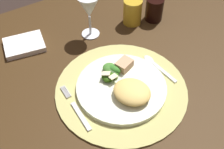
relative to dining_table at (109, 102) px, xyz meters
The scene contains 12 objects.
dining_table is the anchor object (origin of this frame).
placemat 0.18m from the dining_table, 96.66° to the right, with size 0.38×0.38×0.01m, color tan.
dinner_plate 0.19m from the dining_table, 96.66° to the right, with size 0.26×0.26×0.01m, color silver.
pasta_serving 0.23m from the dining_table, 92.51° to the right, with size 0.10×0.09×0.03m, color #E9C265.
salad_greens 0.19m from the dining_table, 112.70° to the right, with size 0.08×0.08×0.03m.
bread_piece 0.20m from the dining_table, 38.15° to the right, with size 0.05×0.04×0.03m, color tan.
fork 0.24m from the dining_table, 152.24° to the right, with size 0.02×0.17×0.00m.
spoon 0.22m from the dining_table, 23.87° to the right, with size 0.03×0.14×0.01m.
napkin 0.34m from the dining_table, 126.43° to the left, with size 0.13×0.10×0.02m, color white.
wine_glass 0.33m from the dining_table, 78.14° to the left, with size 0.08×0.08×0.15m.
amber_tumbler 0.33m from the dining_table, 39.27° to the left, with size 0.07×0.07×0.09m, color gold.
dark_tumbler 0.37m from the dining_table, 26.33° to the left, with size 0.06×0.06×0.08m, color black.
Camera 1 is at (-0.31, -0.50, 1.34)m, focal length 45.25 mm.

